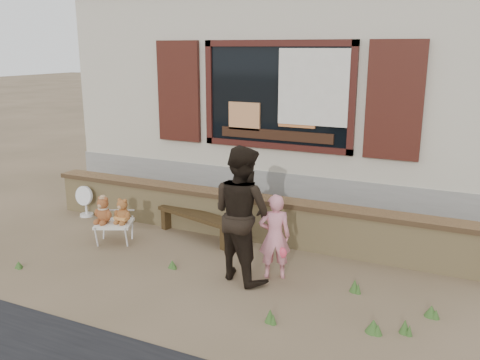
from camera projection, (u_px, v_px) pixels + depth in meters
The scene contains 11 objects.
ground at pixel (221, 263), 6.78m from camera, with size 80.00×80.00×0.00m, color brown.
shopfront at pixel (323, 88), 10.20m from camera, with size 8.04×5.13×4.00m.
brick_wall at pixel (251, 217), 7.57m from camera, with size 7.10×0.36×0.67m.
bench at pixel (197, 220), 7.63m from camera, with size 1.49×0.70×0.37m.
folding_chair at pixel (114, 224), 7.41m from camera, with size 0.65×0.62×0.31m.
teddy_bear_left at pixel (104, 209), 7.35m from camera, with size 0.29×0.25×0.40m, color brown, non-canonical shape.
teddy_bear_right at pixel (123, 210), 7.35m from camera, with size 0.27×0.24×0.37m, color brown, non-canonical shape.
child at pixel (275, 236), 6.23m from camera, with size 0.39×0.26×1.08m, color pink.
adult at pixel (242, 214), 6.14m from camera, with size 0.81×0.63×1.68m, color black.
fan_left at pixel (86, 201), 8.59m from camera, with size 0.33×0.23×0.53m.
grass_tufts at pixel (321, 304), 5.55m from camera, with size 5.12×1.31×0.16m.
Camera 1 is at (2.91, -5.57, 2.79)m, focal length 38.00 mm.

